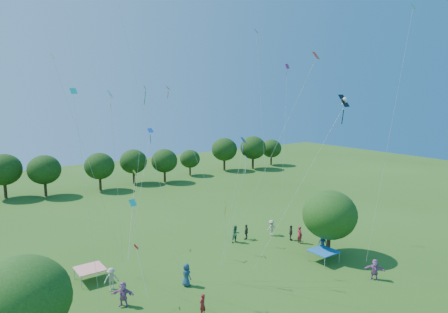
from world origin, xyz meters
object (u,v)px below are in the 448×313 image
near_tree_west (22,299)px  tent_red_stripe (90,269)px  near_tree_east (330,215)px  pirate_kite (342,105)px  tent_blue (324,251)px

near_tree_west → tent_red_stripe: size_ratio=2.94×
near_tree_west → tent_red_stripe: (6.19, 8.47, -3.04)m
near_tree_east → pirate_kite: bearing=-131.6°
near_tree_west → pirate_kite: 26.20m
tent_red_stripe → tent_blue: 20.58m
tent_blue → pirate_kite: pirate_kite is taller
near_tree_west → tent_red_stripe: 10.92m
pirate_kite → near_tree_east: bearing=48.4°
tent_blue → pirate_kite: (-0.87, -2.01, 13.42)m
near_tree_east → tent_blue: near_tree_east is taller
near_tree_west → tent_red_stripe: bearing=53.8°
near_tree_west → tent_blue: size_ratio=2.94×
tent_blue → near_tree_west: bearing=179.3°
near_tree_west → pirate_kite: bearing=-5.5°
tent_red_stripe → tent_blue: size_ratio=1.00×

